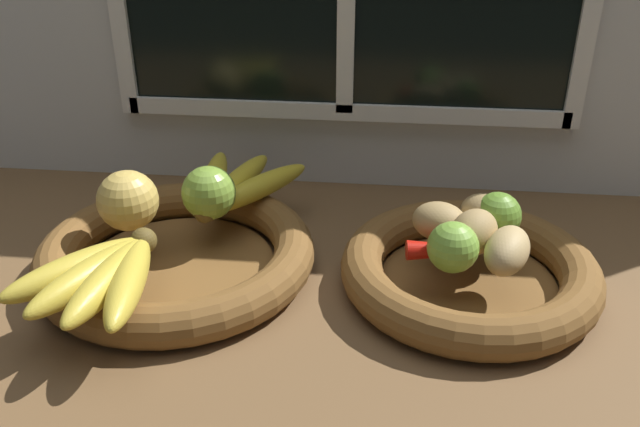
% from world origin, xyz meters
% --- Properties ---
extents(ground_plane, '(1.40, 0.90, 0.03)m').
position_xyz_m(ground_plane, '(0.00, 0.00, -0.01)').
color(ground_plane, brown).
extents(fruit_bowl_left, '(0.33, 0.33, 0.05)m').
position_xyz_m(fruit_bowl_left, '(-0.18, 0.02, 0.02)').
color(fruit_bowl_left, brown).
rests_on(fruit_bowl_left, ground_plane).
extents(fruit_bowl_right, '(0.30, 0.30, 0.05)m').
position_xyz_m(fruit_bowl_right, '(0.17, 0.02, 0.02)').
color(fruit_bowl_right, brown).
rests_on(fruit_bowl_right, ground_plane).
extents(apple_green_back, '(0.07, 0.07, 0.07)m').
position_xyz_m(apple_green_back, '(-0.15, 0.07, 0.08)').
color(apple_green_back, '#7AA338').
rests_on(apple_green_back, fruit_bowl_left).
extents(apple_golden_left, '(0.07, 0.07, 0.07)m').
position_xyz_m(apple_golden_left, '(-0.24, 0.03, 0.09)').
color(apple_golden_left, '#DBB756').
rests_on(apple_golden_left, fruit_bowl_left).
extents(banana_bunch_front, '(0.16, 0.18, 0.03)m').
position_xyz_m(banana_bunch_front, '(-0.22, -0.10, 0.07)').
color(banana_bunch_front, gold).
rests_on(banana_bunch_front, fruit_bowl_left).
extents(banana_bunch_back, '(0.15, 0.19, 0.03)m').
position_xyz_m(banana_bunch_back, '(-0.13, 0.13, 0.06)').
color(banana_bunch_back, gold).
rests_on(banana_bunch_back, fruit_bowl_left).
extents(potato_small, '(0.07, 0.09, 0.05)m').
position_xyz_m(potato_small, '(0.20, -0.02, 0.07)').
color(potato_small, tan).
rests_on(potato_small, fruit_bowl_right).
extents(potato_large, '(0.08, 0.08, 0.05)m').
position_xyz_m(potato_large, '(0.17, 0.02, 0.07)').
color(potato_large, '#A38451').
rests_on(potato_large, fruit_bowl_right).
extents(potato_back, '(0.09, 0.09, 0.05)m').
position_xyz_m(potato_back, '(0.19, 0.06, 0.07)').
color(potato_back, '#A38451').
rests_on(potato_back, fruit_bowl_right).
extents(potato_oblong, '(0.08, 0.07, 0.04)m').
position_xyz_m(potato_oblong, '(0.13, 0.04, 0.07)').
color(potato_oblong, '#A38451').
rests_on(potato_oblong, fruit_bowl_right).
extents(lime_near, '(0.06, 0.06, 0.06)m').
position_xyz_m(lime_near, '(0.14, -0.02, 0.08)').
color(lime_near, '#7AAD3D').
rests_on(lime_near, fruit_bowl_right).
extents(lime_far, '(0.06, 0.06, 0.06)m').
position_xyz_m(lime_far, '(0.20, 0.06, 0.08)').
color(lime_far, olive).
rests_on(lime_far, fruit_bowl_right).
extents(chili_pepper, '(0.12, 0.04, 0.02)m').
position_xyz_m(chili_pepper, '(0.15, -0.00, 0.06)').
color(chili_pepper, red).
rests_on(chili_pepper, fruit_bowl_right).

